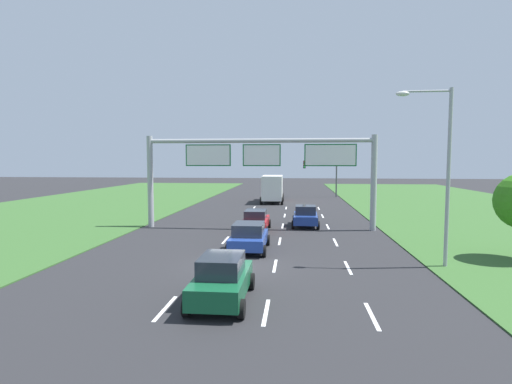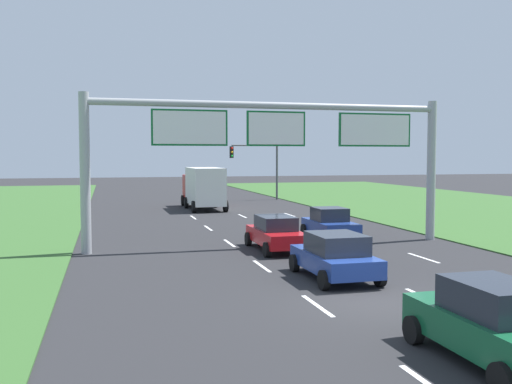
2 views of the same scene
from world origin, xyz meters
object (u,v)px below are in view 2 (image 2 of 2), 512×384
object	(u,v)px
car_lead_silver	(330,224)
car_mid_lane	(492,323)
traffic_light_mast	(258,160)
sign_gantry	(277,141)
car_far_ahead	(276,233)
car_near_red	(335,256)
box_truck	(203,187)

from	to	relation	value
car_lead_silver	car_mid_lane	distance (m)	17.57
car_lead_silver	traffic_light_mast	xyz separation A→B (m)	(3.03, 25.84, 3.08)
sign_gantry	traffic_light_mast	xyz separation A→B (m)	(6.33, 27.30, -1.10)
car_far_ahead	traffic_light_mast	distance (m)	29.39
car_far_ahead	sign_gantry	world-z (taller)	sign_gantry
car_far_ahead	sign_gantry	bearing A→B (deg)	72.03
car_lead_silver	car_mid_lane	size ratio (longest dim) A/B	0.97
car_mid_lane	sign_gantry	size ratio (longest dim) A/B	0.24
sign_gantry	traffic_light_mast	world-z (taller)	sign_gantry
car_near_red	car_lead_silver	bearing A→B (deg)	69.10
box_truck	car_far_ahead	bearing A→B (deg)	-90.92
sign_gantry	car_far_ahead	bearing A→B (deg)	-107.77
box_truck	traffic_light_mast	distance (m)	10.49
car_lead_silver	car_far_ahead	distance (m)	4.50
box_truck	sign_gantry	xyz separation A→B (m)	(0.28, -19.42, 3.20)
car_lead_silver	traffic_light_mast	distance (m)	26.20
car_mid_lane	car_near_red	bearing A→B (deg)	89.88
car_far_ahead	box_truck	bearing A→B (deg)	89.55
car_near_red	box_truck	bearing A→B (deg)	90.45
car_mid_lane	box_truck	distance (m)	35.21
box_truck	car_mid_lane	bearing A→B (deg)	-90.44
car_far_ahead	box_truck	world-z (taller)	box_truck
sign_gantry	box_truck	bearing A→B (deg)	90.83
car_lead_silver	box_truck	bearing A→B (deg)	102.41
car_lead_silver	car_mid_lane	bearing A→B (deg)	-100.13
car_lead_silver	box_truck	world-z (taller)	box_truck
car_lead_silver	car_far_ahead	size ratio (longest dim) A/B	0.92
car_mid_lane	box_truck	world-z (taller)	box_truck
car_far_ahead	sign_gantry	distance (m)	4.36
car_lead_silver	car_far_ahead	xyz separation A→B (m)	(-3.67, -2.61, -0.00)
car_far_ahead	car_mid_lane	bearing A→B (deg)	-89.29
car_mid_lane	traffic_light_mast	size ratio (longest dim) A/B	0.73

